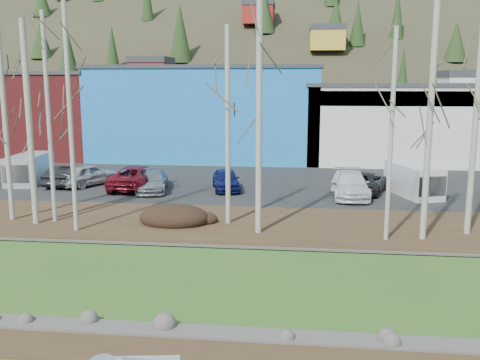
# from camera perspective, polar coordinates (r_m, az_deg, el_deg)

# --- Properties ---
(dirt_strip) EXTENTS (80.00, 1.80, 0.03)m
(dirt_strip) POSITION_cam_1_polar(r_m,az_deg,el_deg) (14.54, -4.48, -17.79)
(dirt_strip) COLOR #382616
(dirt_strip) RESTS_ON ground
(near_bank_rocks) EXTENTS (80.00, 0.80, 0.50)m
(near_bank_rocks) POSITION_cam_1_polar(r_m,az_deg,el_deg) (15.42, -3.75, -16.10)
(near_bank_rocks) COLOR #47423D
(near_bank_rocks) RESTS_ON ground
(river) EXTENTS (80.00, 8.00, 0.90)m
(river) POSITION_cam_1_polar(r_m,az_deg,el_deg) (19.13, -1.51, -10.67)
(river) COLOR black
(river) RESTS_ON ground
(far_bank_rocks) EXTENTS (80.00, 0.80, 0.46)m
(far_bank_rocks) POSITION_cam_1_polar(r_m,az_deg,el_deg) (22.97, -0.06, -7.02)
(far_bank_rocks) COLOR #47423D
(far_bank_rocks) RESTS_ON ground
(far_bank) EXTENTS (80.00, 7.00, 0.15)m
(far_bank) POSITION_cam_1_polar(r_m,az_deg,el_deg) (26.00, 0.76, -4.77)
(far_bank) COLOR #382616
(far_bank) RESTS_ON ground
(parking_lot) EXTENTS (80.00, 14.00, 0.14)m
(parking_lot) POSITION_cam_1_polar(r_m,az_deg,el_deg) (36.21, 2.46, -0.45)
(parking_lot) COLOR black
(parking_lot) RESTS_ON ground
(building_brick) EXTENTS (16.32, 12.24, 7.80)m
(building_brick) POSITION_cam_1_polar(r_m,az_deg,el_deg) (56.22, -21.73, 6.64)
(building_brick) COLOR maroon
(building_brick) RESTS_ON ground
(building_blue) EXTENTS (20.40, 12.24, 8.30)m
(building_blue) POSITION_cam_1_polar(r_m,az_deg,el_deg) (50.28, -3.22, 7.28)
(building_blue) COLOR blue
(building_blue) RESTS_ON ground
(building_white) EXTENTS (18.36, 12.24, 6.80)m
(building_white) POSITION_cam_1_polar(r_m,az_deg,el_deg) (50.47, 17.49, 5.98)
(building_white) COLOR #B9BAB5
(building_white) RESTS_ON ground
(hillside) EXTENTS (160.00, 72.00, 35.00)m
(hillside) POSITION_cam_1_polar(r_m,az_deg,el_deg) (95.10, 5.26, 16.77)
(hillside) COLOR #2E291B
(hillside) RESTS_ON ground
(dirt_mound) EXTENTS (3.42, 2.41, 0.67)m
(dirt_mound) POSITION_cam_1_polar(r_m,az_deg,el_deg) (26.13, -7.04, -3.84)
(dirt_mound) COLOR black
(dirt_mound) RESTS_ON far_bank
(birch_0) EXTENTS (0.24, 0.24, 10.16)m
(birch_0) POSITION_cam_1_polar(r_m,az_deg,el_deg) (28.27, -23.81, 6.18)
(birch_0) COLOR #BBB8AA
(birch_0) RESTS_ON far_bank
(birch_1) EXTENTS (0.21, 0.21, 10.01)m
(birch_1) POSITION_cam_1_polar(r_m,az_deg,el_deg) (27.16, -19.73, 6.15)
(birch_1) COLOR #BBB8AA
(birch_1) RESTS_ON far_bank
(birch_2) EXTENTS (0.28, 0.28, 9.58)m
(birch_2) POSITION_cam_1_polar(r_m,az_deg,el_deg) (27.05, -21.56, 5.57)
(birch_2) COLOR #BBB8AA
(birch_2) RESTS_ON far_bank
(birch_3) EXTENTS (0.21, 0.21, 10.60)m
(birch_3) POSITION_cam_1_polar(r_m,az_deg,el_deg) (25.04, -17.68, 6.65)
(birch_3) COLOR #BBB8AA
(birch_3) RESTS_ON far_bank
(birch_4) EXTENTS (0.27, 0.27, 10.50)m
(birch_4) POSITION_cam_1_polar(r_m,az_deg,el_deg) (23.54, 2.04, 6.80)
(birch_4) COLOR #BBB8AA
(birch_4) RESTS_ON far_bank
(birch_5) EXTENTS (0.24, 0.24, 9.32)m
(birch_5) POSITION_cam_1_polar(r_m,az_deg,el_deg) (25.24, -1.31, 5.70)
(birch_5) COLOR #BBB8AA
(birch_5) RESTS_ON far_bank
(birch_6) EXTENTS (0.19, 0.19, 8.98)m
(birch_6) POSITION_cam_1_polar(r_m,az_deg,el_deg) (23.34, 15.82, 4.51)
(birch_6) COLOR #BBB8AA
(birch_6) RESTS_ON far_bank
(birch_7) EXTENTS (0.27, 0.27, 10.38)m
(birch_7) POSITION_cam_1_polar(r_m,az_deg,el_deg) (23.91, 19.60, 6.12)
(birch_7) COLOR #BBB8AA
(birch_7) RESTS_ON far_bank
(birch_8) EXTENTS (0.27, 0.27, 11.25)m
(birch_8) POSITION_cam_1_polar(r_m,az_deg,el_deg) (25.48, 23.93, 7.03)
(birch_8) COLOR #BBB8AA
(birch_8) RESTS_ON far_bank
(car_0) EXTENTS (3.51, 4.60, 1.46)m
(car_0) POSITION_cam_1_polar(r_m,az_deg,el_deg) (36.67, -15.92, 0.57)
(car_0) COLOR silver
(car_0) RESTS_ON parking_lot
(car_1) EXTENTS (1.56, 4.02, 1.31)m
(car_1) POSITION_cam_1_polar(r_m,az_deg,el_deg) (37.22, -18.13, 0.47)
(car_1) COLOR black
(car_1) RESTS_ON parking_lot
(car_2) EXTENTS (2.59, 5.48, 1.51)m
(car_2) POSITION_cam_1_polar(r_m,az_deg,el_deg) (34.87, -10.92, 0.33)
(car_2) COLOR maroon
(car_2) RESTS_ON parking_lot
(car_3) EXTENTS (2.57, 4.63, 1.27)m
(car_3) POSITION_cam_1_polar(r_m,az_deg,el_deg) (33.92, -9.33, -0.11)
(car_3) COLOR gray
(car_3) RESTS_ON parking_lot
(car_4) EXTENTS (2.44, 4.18, 1.34)m
(car_4) POSITION_cam_1_polar(r_m,az_deg,el_deg) (33.83, -1.51, 0.06)
(car_4) COLOR #141854
(car_4) RESTS_ON parking_lot
(car_5) EXTENTS (2.42, 4.33, 1.35)m
(car_5) POSITION_cam_1_polar(r_m,az_deg,el_deg) (33.86, 11.58, -0.13)
(car_5) COLOR #ADAEB0
(car_5) RESTS_ON parking_lot
(car_6) EXTENTS (3.47, 5.06, 1.29)m
(car_6) POSITION_cam_1_polar(r_m,az_deg,el_deg) (34.08, 13.33, -0.19)
(car_6) COLOR #242527
(car_6) RESTS_ON parking_lot
(car_7) EXTENTS (2.11, 5.05, 1.46)m
(car_7) POSITION_cam_1_polar(r_m,az_deg,el_deg) (32.45, 11.72, -0.49)
(car_7) COLOR white
(car_7) RESTS_ON parking_lot
(car_8) EXTENTS (1.56, 4.02, 1.31)m
(car_8) POSITION_cam_1_polar(r_m,az_deg,el_deg) (36.94, -17.18, 0.45)
(car_8) COLOR black
(car_8) RESTS_ON parking_lot
(van_white) EXTENTS (3.00, 4.62, 1.87)m
(van_white) POSITION_cam_1_polar(r_m,az_deg,el_deg) (33.68, 18.17, -0.05)
(van_white) COLOR white
(van_white) RESTS_ON parking_lot
(van_grey) EXTENTS (2.21, 4.52, 1.92)m
(van_grey) POSITION_cam_1_polar(r_m,az_deg,el_deg) (38.77, -21.66, 1.08)
(van_grey) COLOR #B5B7B9
(van_grey) RESTS_ON parking_lot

